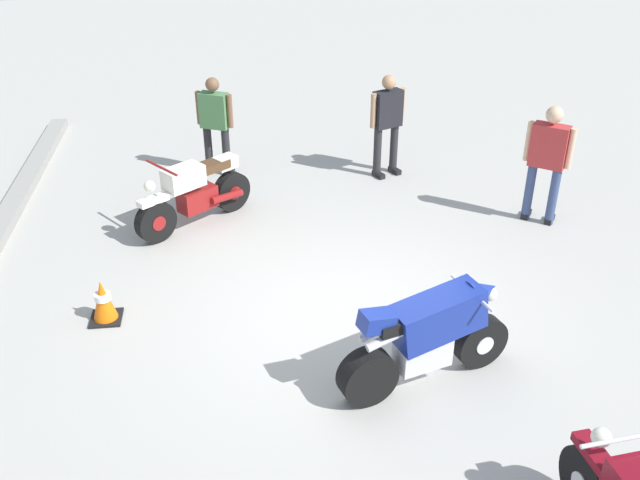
{
  "coord_description": "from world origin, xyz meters",
  "views": [
    {
      "loc": [
        -6.67,
        1.13,
        4.93
      ],
      "look_at": [
        0.59,
        0.24,
        0.75
      ],
      "focal_mm": 39.65,
      "sensor_mm": 36.0,
      "label": 1
    }
  ],
  "objects": [
    {
      "name": "motorcycle_blue_sportbike",
      "position": [
        -1.18,
        -0.64,
        0.59
      ],
      "size": [
        0.89,
        1.92,
        1.14
      ],
      "rotation": [
        0.0,
        0.0,
        5.02
      ],
      "color": "black",
      "rests_on": "ground"
    },
    {
      "name": "ground_plane",
      "position": [
        0.0,
        0.0,
        0.0
      ],
      "size": [
        40.0,
        40.0,
        0.0
      ],
      "primitive_type": "plane",
      "color": "#ADAAA3"
    },
    {
      "name": "person_in_green_shirt",
      "position": [
        4.37,
        1.5,
        0.93
      ],
      "size": [
        0.46,
        0.62,
        1.64
      ],
      "rotation": [
        0.0,
        0.0,
        5.85
      ],
      "color": "#262628",
      "rests_on": "ground"
    },
    {
      "name": "person_in_red_shirt",
      "position": [
        2.08,
        -3.17,
        1.02
      ],
      "size": [
        0.52,
        0.59,
        1.76
      ],
      "rotation": [
        0.0,
        0.0,
        5.64
      ],
      "color": "#384772",
      "rests_on": "ground"
    },
    {
      "name": "traffic_cone",
      "position": [
        0.33,
        2.81,
        0.26
      ],
      "size": [
        0.36,
        0.36,
        0.53
      ],
      "color": "black",
      "rests_on": "ground"
    },
    {
      "name": "motorcycle_cream_vintage",
      "position": [
        2.59,
        1.81,
        0.49
      ],
      "size": [
        1.34,
        1.62,
        1.07
      ],
      "rotation": [
        0.0,
        0.0,
        2.24
      ],
      "color": "black",
      "rests_on": "ground"
    },
    {
      "name": "person_in_black_shirt",
      "position": [
        4.02,
        -1.27,
        0.96
      ],
      "size": [
        0.46,
        0.63,
        1.69
      ],
      "rotation": [
        0.0,
        0.0,
        3.56
      ],
      "color": "#262628",
      "rests_on": "ground"
    }
  ]
}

